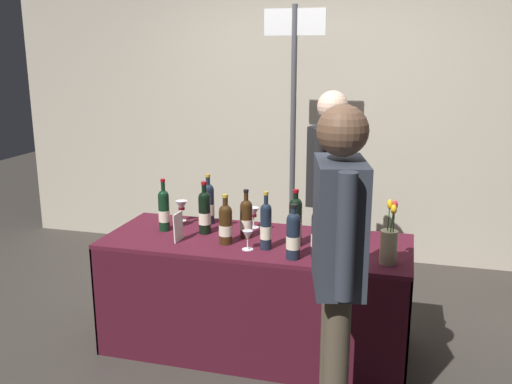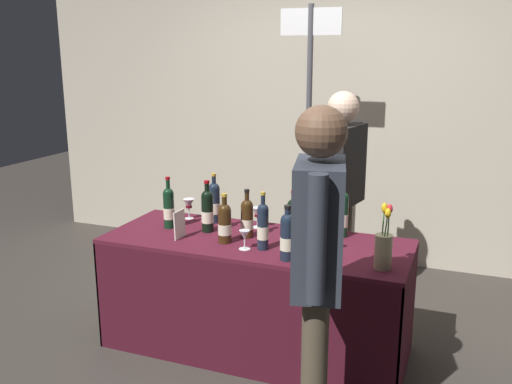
% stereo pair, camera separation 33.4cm
% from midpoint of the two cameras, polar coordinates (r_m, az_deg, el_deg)
% --- Properties ---
extents(ground_plane, '(12.00, 12.00, 0.00)m').
position_cam_midpoint_polar(ground_plane, '(3.73, -2.66, -15.49)').
color(ground_plane, '#38332D').
extents(back_partition, '(5.76, 0.12, 3.13)m').
position_cam_midpoint_polar(back_partition, '(5.06, 3.77, 10.94)').
color(back_partition, '#B2A893').
rests_on(back_partition, ground_plane).
extents(tasting_table, '(1.86, 0.72, 0.72)m').
position_cam_midpoint_polar(tasting_table, '(3.50, -2.76, -8.25)').
color(tasting_table, '#4C1423').
rests_on(tasting_table, ground_plane).
extents(featured_wine_bottle, '(0.07, 0.07, 0.35)m').
position_cam_midpoint_polar(featured_wine_bottle, '(3.51, 5.86, -2.00)').
color(featured_wine_bottle, black).
rests_on(featured_wine_bottle, tasting_table).
extents(display_bottle_0, '(0.08, 0.08, 0.30)m').
position_cam_midpoint_polar(display_bottle_0, '(3.44, -3.80, -2.70)').
color(display_bottle_0, '#38230F').
rests_on(display_bottle_0, tasting_table).
extents(display_bottle_1, '(0.08, 0.08, 0.33)m').
position_cam_midpoint_polar(display_bottle_1, '(3.54, -7.97, -2.03)').
color(display_bottle_1, black).
rests_on(display_bottle_1, tasting_table).
extents(display_bottle_2, '(0.08, 0.08, 0.33)m').
position_cam_midpoint_polar(display_bottle_2, '(3.11, 3.31, -4.17)').
color(display_bottle_2, '#192333').
rests_on(display_bottle_2, tasting_table).
extents(display_bottle_3, '(0.08, 0.08, 0.34)m').
position_cam_midpoint_polar(display_bottle_3, '(3.74, -7.43, -1.15)').
color(display_bottle_3, '#192333').
rests_on(display_bottle_3, tasting_table).
extents(display_bottle_4, '(0.08, 0.08, 0.31)m').
position_cam_midpoint_polar(display_bottle_4, '(3.08, 0.72, -4.43)').
color(display_bottle_4, '#192333').
rests_on(display_bottle_4, tasting_table).
extents(display_bottle_5, '(0.07, 0.07, 0.34)m').
position_cam_midpoint_polar(display_bottle_5, '(3.64, -11.98, -1.80)').
color(display_bottle_5, black).
rests_on(display_bottle_5, tasting_table).
extents(display_bottle_6, '(0.07, 0.07, 0.34)m').
position_cam_midpoint_polar(display_bottle_6, '(3.22, -1.96, -3.47)').
color(display_bottle_6, '#192333').
rests_on(display_bottle_6, tasting_table).
extents(display_bottle_7, '(0.08, 0.08, 0.30)m').
position_cam_midpoint_polar(display_bottle_7, '(3.33, -6.00, -3.25)').
color(display_bottle_7, '#38230F').
rests_on(display_bottle_7, tasting_table).
extents(display_bottle_8, '(0.08, 0.08, 0.34)m').
position_cam_midpoint_polar(display_bottle_8, '(3.27, 1.12, -3.04)').
color(display_bottle_8, black).
rests_on(display_bottle_8, tasting_table).
extents(wine_glass_near_vendor, '(0.07, 0.07, 0.11)m').
position_cam_midpoint_polar(wine_glass_near_vendor, '(3.24, -3.91, -4.56)').
color(wine_glass_near_vendor, silver).
rests_on(wine_glass_near_vendor, tasting_table).
extents(wine_glass_mid, '(0.07, 0.07, 0.14)m').
position_cam_midpoint_polar(wine_glass_mid, '(3.63, -2.88, -2.23)').
color(wine_glass_mid, silver).
rests_on(wine_glass_mid, tasting_table).
extents(wine_glass_near_taster, '(0.08, 0.08, 0.14)m').
position_cam_midpoint_polar(wine_glass_near_taster, '(3.83, -10.08, -1.48)').
color(wine_glass_near_taster, silver).
rests_on(wine_glass_near_taster, tasting_table).
extents(flower_vase, '(0.09, 0.09, 0.36)m').
position_cam_midpoint_polar(flower_vase, '(3.06, 10.36, -5.21)').
color(flower_vase, tan).
rests_on(flower_vase, tasting_table).
extents(brochure_stand, '(0.02, 0.12, 0.17)m').
position_cam_midpoint_polar(brochure_stand, '(3.44, -10.70, -3.55)').
color(brochure_stand, silver).
rests_on(brochure_stand, tasting_table).
extents(vendor_presenter, '(0.29, 0.57, 1.58)m').
position_cam_midpoint_polar(vendor_presenter, '(4.01, 5.22, 1.11)').
color(vendor_presenter, '#4C4233').
rests_on(vendor_presenter, ground_plane).
extents(taster_foreground_right, '(0.29, 0.55, 1.63)m').
position_cam_midpoint_polar(taster_foreground_right, '(2.51, 4.59, -6.21)').
color(taster_foreground_right, '#4C4233').
rests_on(taster_foreground_right, ground_plane).
extents(booth_signpost, '(0.47, 0.04, 2.19)m').
position_cam_midpoint_polar(booth_signpost, '(4.44, 1.65, 7.72)').
color(booth_signpost, '#47474C').
rests_on(booth_signpost, ground_plane).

